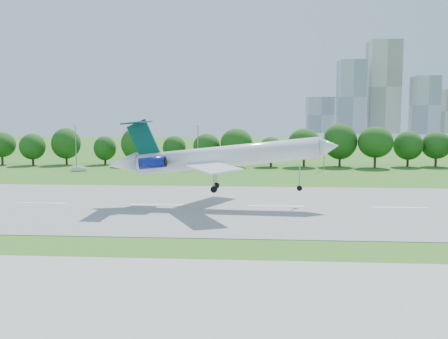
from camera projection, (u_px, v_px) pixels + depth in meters
ground at (283, 245)px, 57.40m from camera, size 600.00×600.00×0.00m
runway at (276, 206)px, 82.19m from camera, size 400.00×45.00×0.08m
taxiway at (294, 303)px, 39.55m from camera, size 400.00×23.00×0.08m
tree_line at (269, 145)px, 147.99m from camera, size 288.40×8.40×10.40m
light_poles at (260, 147)px, 138.24m from camera, size 175.90×0.25×12.19m
skyline at (378, 98)px, 434.52m from camera, size 127.00×52.00×80.00m
airliner at (216, 156)px, 82.02m from camera, size 38.04×27.68×11.87m
service_vehicle_a at (79, 169)px, 134.88m from camera, size 4.30×2.77×1.34m
service_vehicle_b at (180, 168)px, 137.66m from camera, size 3.38×2.25×1.07m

